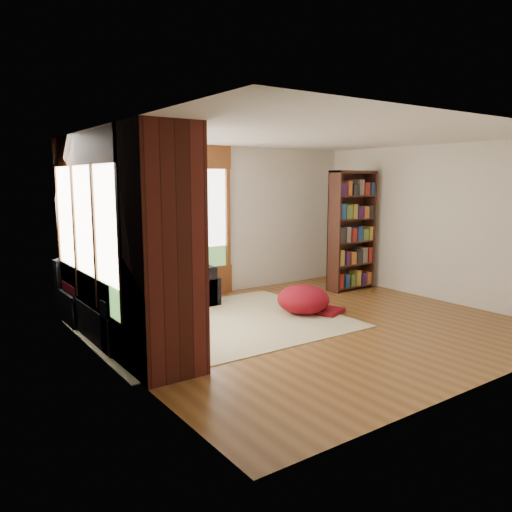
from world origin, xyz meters
TOP-DOWN VIEW (x-y plane):
  - floor at (0.00, 0.00)m, footprint 5.50×5.50m
  - ceiling at (0.00, 0.00)m, footprint 5.50×5.50m
  - wall_back at (0.00, 2.50)m, footprint 5.50×0.04m
  - wall_front at (0.00, -2.50)m, footprint 5.50×0.04m
  - wall_left at (-2.75, 0.00)m, footprint 0.04×5.00m
  - wall_right at (2.75, 0.00)m, footprint 0.04×5.00m
  - windows_back at (-1.20, 2.47)m, footprint 2.82×0.10m
  - windows_left at (-2.72, 1.20)m, footprint 0.10×2.62m
  - roller_blind at (-2.69, 2.03)m, footprint 0.03×0.72m
  - brick_chimney at (-2.40, -0.35)m, footprint 0.70×0.70m
  - sectional_sofa at (-1.95, 1.70)m, footprint 2.20×2.20m
  - area_rug at (-1.07, 0.82)m, footprint 3.57×2.74m
  - bookshelf at (2.14, 1.36)m, footprint 0.93×0.31m
  - pouf at (0.32, 0.58)m, footprint 0.98×0.98m
  - dog_tan at (-1.53, 1.75)m, footprint 1.02×1.07m
  - dog_brindle at (-2.31, 1.24)m, footprint 0.61×0.78m
  - throw_pillows at (-1.86, 1.75)m, footprint 1.98×1.68m

SIDE VIEW (x-z plane):
  - floor at x=0.00m, z-range 0.00..0.00m
  - area_rug at x=-1.07m, z-range 0.00..0.01m
  - pouf at x=0.32m, z-range 0.01..0.44m
  - sectional_sofa at x=-1.95m, z-range -0.10..0.70m
  - dog_brindle at x=-2.31m, z-range 0.54..0.92m
  - throw_pillows at x=-1.86m, z-range 0.56..1.01m
  - dog_tan at x=-1.53m, z-range 0.54..1.06m
  - bookshelf at x=2.14m, z-range 0.00..2.18m
  - wall_back at x=0.00m, z-range 0.00..2.60m
  - wall_front at x=0.00m, z-range 0.00..2.60m
  - wall_left at x=-2.75m, z-range 0.00..2.60m
  - wall_right at x=2.75m, z-range 0.00..2.60m
  - brick_chimney at x=-2.40m, z-range 0.00..2.60m
  - windows_back at x=-1.20m, z-range 0.40..2.30m
  - windows_left at x=-2.72m, z-range 0.40..2.30m
  - roller_blind at x=-2.69m, z-range 1.30..2.20m
  - ceiling at x=0.00m, z-range 2.60..2.60m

